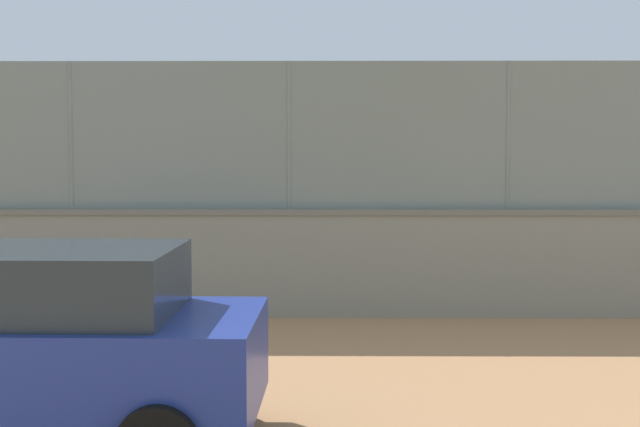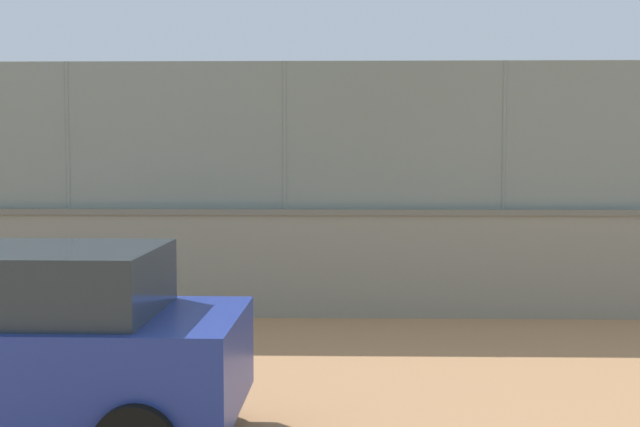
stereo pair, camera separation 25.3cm
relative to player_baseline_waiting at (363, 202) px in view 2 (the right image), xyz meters
The scene contains 9 objects.
ground_plane 1.44m from the player_baseline_waiting, 64.15° to the left, with size 260.00×260.00×0.00m, color tan.
perimeter_wall 10.25m from the player_baseline_waiting, 90.43° to the left, with size 28.67×0.77×1.56m.
fence_panel_on_wall 10.37m from the player_baseline_waiting, 90.43° to the left, with size 28.16×0.40×2.10m.
player_baseline_waiting is the anchor object (origin of this frame).
player_near_wall_returning 7.58m from the player_baseline_waiting, 41.09° to the left, with size 0.71×1.13×1.61m.
player_foreground_swinging 4.57m from the player_baseline_waiting, 104.98° to the left, with size 0.75×0.96×1.61m.
sports_ball 1.31m from the player_baseline_waiting, 152.03° to the left, with size 0.17×0.17×0.17m, color #3399D8.
spare_ball_by_wall 9.61m from the player_baseline_waiting, 88.53° to the left, with size 0.20×0.20×0.20m, color white.
parked_car_blue 16.25m from the player_baseline_waiting, 77.69° to the left, with size 3.99×2.08×1.62m.
Camera 2 is at (0.38, 22.00, 2.41)m, focal length 49.75 mm.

